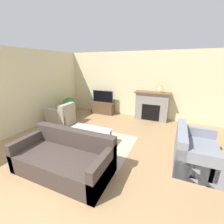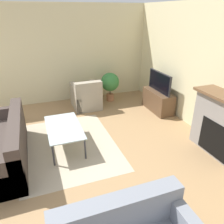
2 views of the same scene
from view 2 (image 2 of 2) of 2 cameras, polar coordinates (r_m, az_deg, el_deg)
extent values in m
cube|color=beige|center=(4.95, 23.89, 9.54)|extent=(8.84, 0.06, 2.70)
cube|color=beige|center=(6.54, -13.31, 14.27)|extent=(0.06, 8.09, 2.70)
cube|color=#B7A88E|center=(4.58, -11.29, -8.48)|extent=(2.39, 1.84, 0.00)
cube|color=black|center=(4.41, 25.10, -6.47)|extent=(0.69, 0.01, 0.65)
cube|color=brown|center=(6.04, 11.89, 2.86)|extent=(1.03, 0.41, 0.54)
cube|color=#232328|center=(5.87, 12.35, 7.67)|extent=(0.97, 0.05, 0.52)
cube|color=black|center=(5.85, 12.12, 7.65)|extent=(0.93, 0.01, 0.48)
cube|color=#3D332D|center=(4.17, -23.81, -4.00)|extent=(2.05, 0.20, 0.40)
cube|color=#3D332D|center=(5.20, -27.27, -2.58)|extent=(0.14, 0.99, 0.66)
cube|color=gray|center=(2.44, 1.72, -24.86)|extent=(0.20, 1.40, 0.40)
cube|color=#9E937F|center=(6.19, -6.81, 3.16)|extent=(0.85, 0.73, 0.42)
cube|color=#9E937F|center=(5.76, -6.18, 5.86)|extent=(0.21, 0.72, 0.40)
cube|color=#9E937F|center=(6.22, -4.29, 4.56)|extent=(0.84, 0.16, 0.66)
cube|color=#9E937F|center=(6.09, -9.49, 3.82)|extent=(0.84, 0.16, 0.66)
cylinder|color=#333338|center=(4.93, -16.48, -3.67)|extent=(0.04, 0.04, 0.42)
cylinder|color=#333338|center=(3.98, -15.03, -10.91)|extent=(0.04, 0.04, 0.42)
cylinder|color=#333338|center=(4.98, -10.06, -2.69)|extent=(0.04, 0.04, 0.42)
cylinder|color=#333338|center=(4.04, -7.02, -9.58)|extent=(0.04, 0.04, 0.42)
cube|color=silver|center=(4.36, -12.51, -3.86)|extent=(1.19, 0.64, 0.02)
cylinder|color=#AD704C|center=(6.65, -0.50, 3.90)|extent=(0.23, 0.23, 0.20)
cylinder|color=#4C3823|center=(6.59, -0.51, 5.38)|extent=(0.03, 0.03, 0.16)
sphere|color=#387F3D|center=(6.49, -0.52, 7.85)|extent=(0.54, 0.54, 0.54)
camera|label=1|loc=(3.34, -78.69, 0.14)|focal=24.00mm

